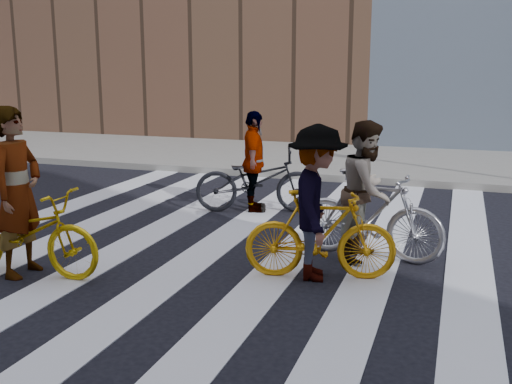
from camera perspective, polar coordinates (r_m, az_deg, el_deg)
The scene contains 11 objects.
ground at distance 8.08m, azimuth -0.29°, elevation -5.48°, with size 100.00×100.00×0.00m, color black.
sidewalk_far at distance 15.18m, azimuth 9.06°, elevation 2.95°, with size 100.00×5.00×0.15m, color gray.
zebra_crosswalk at distance 8.08m, azimuth -0.29°, elevation -5.44°, with size 8.25×10.00×0.01m.
bike_yellow_left at distance 7.52m, azimuth -21.18°, elevation -3.59°, with size 0.68×1.96×1.03m, color #DEB20C.
bike_silver_mid at distance 7.71m, azimuth 10.80°, elevation -2.16°, with size 0.54×1.90×1.14m, color #9D9EA6.
bike_yellow_right at distance 6.91m, azimuth 6.14°, elevation -4.08°, with size 0.49×1.73×1.04m, color #F19F0D.
bike_dark_rear at distance 10.01m, azimuth 0.06°, elevation 1.13°, with size 0.71×2.05×1.08m, color black.
rider_left at distance 7.44m, azimuth -21.76°, elevation -0.01°, with size 0.72×0.47×1.98m, color slate.
rider_mid at distance 7.65m, azimuth 10.52°, elevation 0.13°, with size 0.86×0.67×1.77m, color slate.
rider_right at distance 6.83m, azimuth 5.80°, elevation -1.05°, with size 1.15×0.66×1.79m, color slate.
rider_rear at distance 9.98m, azimuth -0.21°, elevation 2.89°, with size 0.99×0.41×1.69m, color slate.
Camera 1 is at (2.53, -7.28, 2.43)m, focal length 42.00 mm.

